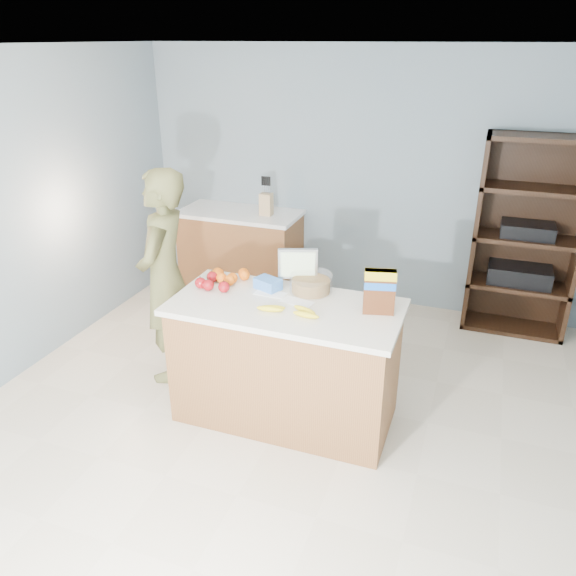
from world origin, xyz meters
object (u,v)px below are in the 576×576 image
(counter_peninsula, at_px, (286,366))
(shelving_unit, at_px, (525,240))
(cereal_box, at_px, (380,288))
(tv, at_px, (298,265))
(person, at_px, (165,278))

(counter_peninsula, relative_size, shelving_unit, 0.87)
(shelving_unit, distance_m, cereal_box, 2.19)
(shelving_unit, distance_m, tv, 2.35)
(cereal_box, bearing_deg, counter_peninsula, -171.91)
(counter_peninsula, relative_size, person, 0.92)
(person, height_order, cereal_box, person)
(shelving_unit, height_order, tv, shelving_unit)
(shelving_unit, distance_m, person, 3.19)
(counter_peninsula, xyz_separation_m, tv, (-0.02, 0.32, 0.64))
(shelving_unit, height_order, cereal_box, shelving_unit)
(shelving_unit, bearing_deg, cereal_box, -115.61)
(cereal_box, bearing_deg, shelving_unit, 64.39)
(counter_peninsula, height_order, tv, tv)
(person, xyz_separation_m, tv, (1.05, 0.09, 0.21))
(person, xyz_separation_m, cereal_box, (1.68, -0.14, 0.23))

